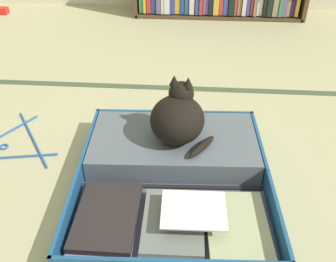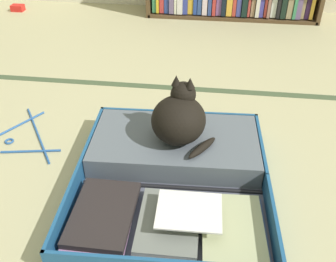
# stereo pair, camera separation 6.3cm
# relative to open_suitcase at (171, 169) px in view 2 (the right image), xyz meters

# --- Properties ---
(ground_plane) EXTENTS (10.00, 10.00, 0.00)m
(ground_plane) POSITION_rel_open_suitcase_xyz_m (-0.06, -0.25, -0.05)
(ground_plane) COLOR tan
(tatami_border) EXTENTS (4.80, 0.05, 0.00)m
(tatami_border) POSITION_rel_open_suitcase_xyz_m (-0.06, 0.73, -0.05)
(tatami_border) COLOR #3F4F34
(tatami_border) RESTS_ON ground_plane
(open_suitcase) EXTENTS (0.75, 0.83, 0.11)m
(open_suitcase) POSITION_rel_open_suitcase_xyz_m (0.00, 0.00, 0.00)
(open_suitcase) COLOR navy
(open_suitcase) RESTS_ON ground_plane
(black_cat) EXTENTS (0.29, 0.28, 0.27)m
(black_cat) POSITION_rel_open_suitcase_xyz_m (0.02, 0.12, 0.17)
(black_cat) COLOR black
(black_cat) RESTS_ON open_suitcase
(clothes_hanger) EXTENTS (0.33, 0.40, 0.01)m
(clothes_hanger) POSITION_rel_open_suitcase_xyz_m (-0.69, 0.19, -0.04)
(clothes_hanger) COLOR #265497
(clothes_hanger) RESTS_ON ground_plane
(small_red_pouch) EXTENTS (0.10, 0.07, 0.05)m
(small_red_pouch) POSITION_rel_open_suitcase_xyz_m (-1.52, 1.87, -0.02)
(small_red_pouch) COLOR red
(small_red_pouch) RESTS_ON ground_plane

